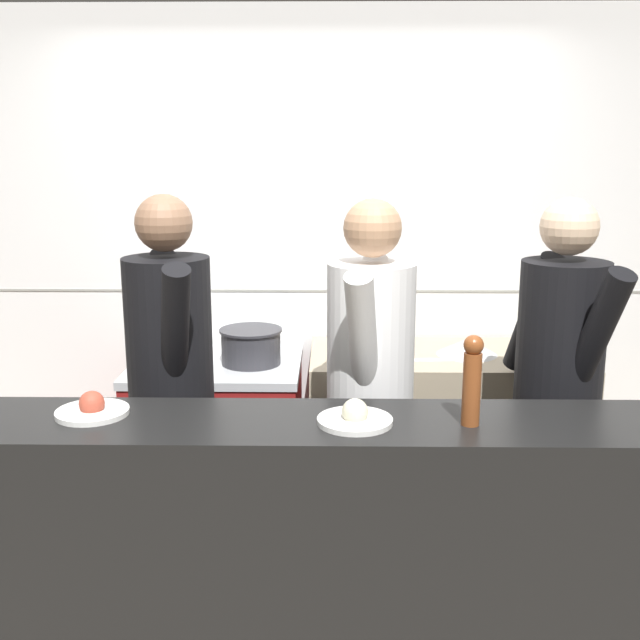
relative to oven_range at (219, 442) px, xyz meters
name	(u,v)px	position (x,y,z in m)	size (l,w,h in m)	color
wall_back_tiled	(307,262)	(0.44, 0.40, 0.87)	(8.00, 0.06, 2.60)	white
oven_range	(219,442)	(0.00, 0.00, 0.00)	(0.83, 0.71, 0.86)	maroon
prep_counter	(443,440)	(1.14, 0.00, 0.02)	(1.33, 0.65, 0.91)	gray
pass_counter	(369,556)	(0.71, -1.19, 0.07)	(2.87, 0.45, 1.00)	black
stock_pot	(176,337)	(-0.20, 0.03, 0.54)	(0.32, 0.32, 0.22)	beige
sauce_pot	(251,345)	(0.18, -0.04, 0.52)	(0.31, 0.31, 0.17)	#2D2D33
mixing_bowl_steel	(467,347)	(1.23, -0.02, 0.52)	(0.29, 0.29, 0.08)	#B7BABF
chefs_knife	(418,360)	(0.98, -0.14, 0.48)	(0.39, 0.06, 0.02)	#B7BABF
plated_dish_main	(92,409)	(-0.25, -1.15, 0.59)	(0.25, 0.25, 0.09)	white
plated_dish_appetiser	(355,417)	(0.65, -1.22, 0.59)	(0.25, 0.25, 0.09)	white
pepper_mill	(472,378)	(1.03, -1.22, 0.73)	(0.07, 0.07, 0.31)	brown
chef_head_cook	(171,381)	(-0.09, -0.62, 0.53)	(0.45, 0.74, 1.72)	black
chef_sous	(370,389)	(0.73, -0.69, 0.52)	(0.41, 0.75, 1.71)	black
chef_line	(558,385)	(1.49, -0.64, 0.52)	(0.44, 0.74, 1.71)	black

